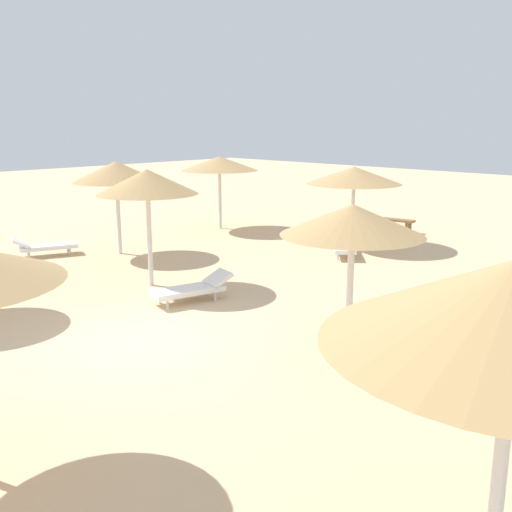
{
  "coord_description": "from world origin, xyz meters",
  "views": [
    {
      "loc": [
        8.84,
        -6.08,
        4.12
      ],
      "look_at": [
        0.0,
        3.0,
        1.2
      ],
      "focal_mm": 41.4,
      "sensor_mm": 36.0,
      "label": 1
    }
  ],
  "objects_px": {
    "parasol_0": "(354,175)",
    "parasol_4": "(147,182)",
    "lounger_4": "(193,288)",
    "lounger_0": "(343,245)",
    "parasol_2": "(116,172)",
    "parasol_6": "(352,220)",
    "parasol_7": "(219,164)",
    "lounger_2": "(44,246)",
    "bench_0": "(394,223)"
  },
  "relations": [
    {
      "from": "parasol_4",
      "to": "lounger_4",
      "type": "relative_size",
      "value": 1.47
    },
    {
      "from": "parasol_0",
      "to": "lounger_4",
      "type": "bearing_deg",
      "value": -82.16
    },
    {
      "from": "parasol_0",
      "to": "bench_0",
      "type": "relative_size",
      "value": 2.04
    },
    {
      "from": "parasol_4",
      "to": "parasol_6",
      "type": "bearing_deg",
      "value": -0.87
    },
    {
      "from": "parasol_0",
      "to": "parasol_4",
      "type": "relative_size",
      "value": 1.07
    },
    {
      "from": "lounger_0",
      "to": "parasol_2",
      "type": "bearing_deg",
      "value": -137.2
    },
    {
      "from": "parasol_6",
      "to": "lounger_0",
      "type": "xyz_separation_m",
      "value": [
        -4.75,
        6.39,
        -2.1
      ]
    },
    {
      "from": "parasol_0",
      "to": "parasol_2",
      "type": "relative_size",
      "value": 1.09
    },
    {
      "from": "parasol_0",
      "to": "parasol_2",
      "type": "distance_m",
      "value": 7.67
    },
    {
      "from": "parasol_4",
      "to": "bench_0",
      "type": "height_order",
      "value": "parasol_4"
    },
    {
      "from": "lounger_2",
      "to": "parasol_4",
      "type": "bearing_deg",
      "value": 3.57
    },
    {
      "from": "parasol_2",
      "to": "lounger_2",
      "type": "distance_m",
      "value": 3.24
    },
    {
      "from": "lounger_2",
      "to": "lounger_0",
      "type": "bearing_deg",
      "value": 45.14
    },
    {
      "from": "parasol_7",
      "to": "lounger_2",
      "type": "distance_m",
      "value": 7.42
    },
    {
      "from": "parasol_0",
      "to": "parasol_4",
      "type": "distance_m",
      "value": 7.78
    },
    {
      "from": "parasol_0",
      "to": "parasol_6",
      "type": "xyz_separation_m",
      "value": [
        5.45,
        -7.84,
        0.07
      ]
    },
    {
      "from": "parasol_0",
      "to": "lounger_0",
      "type": "bearing_deg",
      "value": -64.17
    },
    {
      "from": "parasol_7",
      "to": "parasol_4",
      "type": "bearing_deg",
      "value": -54.7
    },
    {
      "from": "lounger_0",
      "to": "lounger_2",
      "type": "xyz_separation_m",
      "value": [
        -6.59,
        -6.62,
        -0.0
      ]
    },
    {
      "from": "lounger_0",
      "to": "lounger_2",
      "type": "height_order",
      "value": "lounger_0"
    },
    {
      "from": "parasol_7",
      "to": "bench_0",
      "type": "bearing_deg",
      "value": 38.04
    },
    {
      "from": "parasol_7",
      "to": "lounger_0",
      "type": "relative_size",
      "value": 1.58
    },
    {
      "from": "parasol_6",
      "to": "parasol_4",
      "type": "bearing_deg",
      "value": 179.13
    },
    {
      "from": "parasol_6",
      "to": "parasol_2",
      "type": "bearing_deg",
      "value": 170.8
    },
    {
      "from": "parasol_0",
      "to": "bench_0",
      "type": "bearing_deg",
      "value": 94.68
    },
    {
      "from": "parasol_6",
      "to": "bench_0",
      "type": "relative_size",
      "value": 1.75
    },
    {
      "from": "lounger_2",
      "to": "bench_0",
      "type": "xyz_separation_m",
      "value": [
        5.63,
        11.19,
        0.04
      ]
    },
    {
      "from": "parasol_2",
      "to": "parasol_4",
      "type": "bearing_deg",
      "value": -22.03
    },
    {
      "from": "parasol_2",
      "to": "parasol_6",
      "type": "height_order",
      "value": "parasol_2"
    },
    {
      "from": "parasol_4",
      "to": "lounger_2",
      "type": "height_order",
      "value": "parasol_4"
    },
    {
      "from": "parasol_4",
      "to": "lounger_0",
      "type": "distance_m",
      "value": 6.86
    },
    {
      "from": "lounger_2",
      "to": "parasol_2",
      "type": "bearing_deg",
      "value": 52.29
    },
    {
      "from": "parasol_0",
      "to": "lounger_0",
      "type": "relative_size",
      "value": 1.69
    },
    {
      "from": "parasol_2",
      "to": "bench_0",
      "type": "relative_size",
      "value": 1.88
    },
    {
      "from": "parasol_6",
      "to": "lounger_4",
      "type": "xyz_separation_m",
      "value": [
        -4.37,
        -0.03,
        -2.11
      ]
    },
    {
      "from": "parasol_2",
      "to": "parasol_4",
      "type": "relative_size",
      "value": 0.98
    },
    {
      "from": "parasol_4",
      "to": "parasol_6",
      "type": "relative_size",
      "value": 1.09
    },
    {
      "from": "parasol_6",
      "to": "parasol_7",
      "type": "distance_m",
      "value": 12.93
    },
    {
      "from": "parasol_2",
      "to": "parasol_6",
      "type": "bearing_deg",
      "value": -9.2
    },
    {
      "from": "parasol_4",
      "to": "bench_0",
      "type": "xyz_separation_m",
      "value": [
        0.47,
        10.87,
        -2.29
      ]
    },
    {
      "from": "parasol_2",
      "to": "lounger_4",
      "type": "xyz_separation_m",
      "value": [
        5.55,
        -1.64,
        -2.27
      ]
    },
    {
      "from": "parasol_4",
      "to": "lounger_2",
      "type": "bearing_deg",
      "value": -176.43
    },
    {
      "from": "parasol_0",
      "to": "lounger_2",
      "type": "distance_m",
      "value": 10.19
    },
    {
      "from": "lounger_0",
      "to": "lounger_4",
      "type": "height_order",
      "value": "lounger_0"
    },
    {
      "from": "lounger_0",
      "to": "lounger_4",
      "type": "distance_m",
      "value": 6.44
    },
    {
      "from": "lounger_4",
      "to": "lounger_2",
      "type": "bearing_deg",
      "value": -178.39
    },
    {
      "from": "parasol_0",
      "to": "bench_0",
      "type": "distance_m",
      "value": 3.72
    },
    {
      "from": "lounger_2",
      "to": "parasol_0",
      "type": "bearing_deg",
      "value": 53.88
    },
    {
      "from": "parasol_0",
      "to": "lounger_4",
      "type": "height_order",
      "value": "parasol_0"
    },
    {
      "from": "parasol_7",
      "to": "lounger_0",
      "type": "xyz_separation_m",
      "value": [
        6.21,
        -0.46,
        -2.19
      ]
    }
  ]
}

